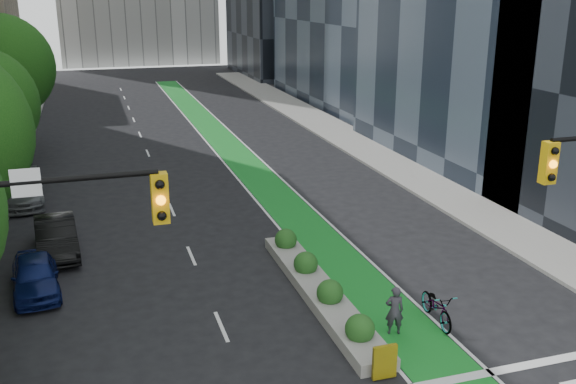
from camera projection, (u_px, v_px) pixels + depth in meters
sidewalk_right at (378, 154)px, 41.83m from camera, size 3.60×90.00×0.15m
bike_lane_paint at (229, 147)px, 43.91m from camera, size 2.20×70.00×0.01m
tree_far at (1, 67)px, 40.05m from camera, size 6.60×6.60×9.00m
median_planter at (319, 287)px, 22.37m from camera, size 1.20×10.26×1.10m
bicycle at (437, 306)px, 20.61m from camera, size 0.93×2.22×1.13m
cyclist at (394, 310)px, 19.84m from camera, size 0.66×0.51×1.61m
parked_car_left_near at (35, 275)px, 22.63m from camera, size 1.93×4.01×1.32m
parked_car_left_mid at (56, 237)px, 25.98m from camera, size 1.94×4.58×1.47m
parked_car_left_far at (22, 190)px, 32.16m from camera, size 2.37×4.95×1.39m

